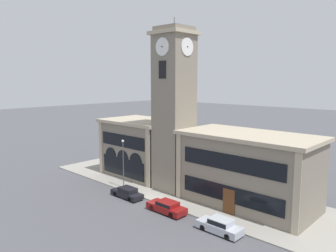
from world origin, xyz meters
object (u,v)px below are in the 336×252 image
Objects in this scene: parked_car_far at (220,225)px; parked_car_near at (127,192)px; parked_car_mid at (167,207)px; street_lamp at (123,157)px.

parked_car_near is at bearing -0.19° from parked_car_far.
parked_car_mid is 1.04× the size of parked_car_far.
street_lamp reaches higher than parked_car_near.
parked_car_near is 5.24m from street_lamp.
parked_car_mid is 10.91m from street_lamp.
parked_car_near is at bearing -0.19° from parked_car_mid.
parked_car_near is 0.97× the size of parked_car_mid.
parked_car_near is 1.01× the size of parked_car_far.
parked_car_far is at bearing 179.81° from parked_car_mid.
parked_car_far is at bearing -6.38° from street_lamp.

